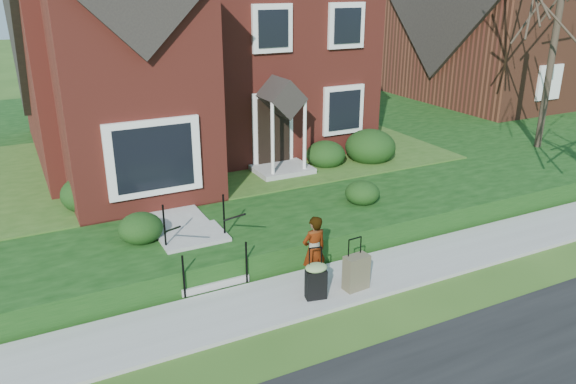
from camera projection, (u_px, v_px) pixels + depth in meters
ground at (346, 283)px, 11.52m from camera, size 120.00×120.00×0.00m
sidewalk at (346, 282)px, 11.50m from camera, size 60.00×1.60×0.08m
terrace at (283, 130)px, 22.20m from camera, size 44.00×20.00×0.60m
walkway at (160, 197)px, 14.40m from camera, size 1.20×6.00×0.06m
main_house at (182, 0)px, 17.59m from camera, size 10.40×10.20×9.40m
front_steps at (200, 251)px, 11.83m from camera, size 1.40×2.02×1.50m
foundation_shrubs at (275, 165)px, 15.50m from camera, size 9.80×4.06×1.09m
woman at (314, 250)px, 11.12m from camera, size 0.56×0.39×1.47m
suitcase_black at (316, 279)px, 10.70m from camera, size 0.50×0.44×1.06m
suitcase_olive at (356, 272)px, 11.05m from camera, size 0.52×0.32×1.08m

